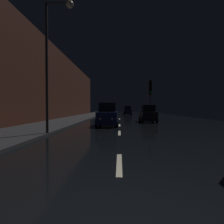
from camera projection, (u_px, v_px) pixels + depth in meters
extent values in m
cube|color=black|center=(120.00, 119.00, 27.04)|extent=(25.21, 84.00, 0.02)
cube|color=#28282B|center=(75.00, 119.00, 27.29)|extent=(4.40, 84.00, 0.15)
cube|color=#472319|center=(48.00, 81.00, 23.79)|extent=(0.80, 63.00, 9.93)
cube|color=beige|center=(119.00, 164.00, 5.56)|extent=(0.16, 2.20, 0.01)
cube|color=beige|center=(119.00, 133.00, 12.32)|extent=(0.16, 2.20, 0.01)
cube|color=beige|center=(119.00, 125.00, 17.61)|extent=(0.16, 2.20, 0.01)
cube|color=beige|center=(120.00, 119.00, 27.43)|extent=(0.16, 2.20, 0.01)
cylinder|color=#38383A|center=(150.00, 107.00, 25.20)|extent=(0.12, 0.12, 3.38)
cube|color=black|center=(150.00, 88.00, 25.14)|extent=(0.38, 0.40, 1.90)
sphere|color=black|center=(151.00, 83.00, 24.95)|extent=(0.22, 0.22, 0.22)
sphere|color=black|center=(151.00, 87.00, 24.97)|extent=(0.22, 0.22, 0.22)
sphere|color=#19D84C|center=(151.00, 92.00, 24.98)|extent=(0.22, 0.22, 0.22)
cylinder|color=#2D2D30|center=(47.00, 69.00, 11.16)|extent=(0.16, 0.16, 7.85)
cylinder|color=#2D2D30|center=(58.00, 3.00, 11.04)|extent=(1.40, 0.10, 0.10)
sphere|color=beige|center=(70.00, 4.00, 11.01)|extent=(0.44, 0.44, 0.44)
cube|color=#141E51|center=(108.00, 118.00, 17.30)|extent=(1.74, 4.07, 1.07)
cube|color=black|center=(108.00, 107.00, 17.42)|extent=(1.48, 2.03, 0.81)
cylinder|color=black|center=(117.00, 124.00, 15.85)|extent=(0.21, 0.62, 0.62)
cylinder|color=black|center=(97.00, 124.00, 15.92)|extent=(0.21, 0.62, 0.62)
cylinder|color=black|center=(117.00, 121.00, 18.69)|extent=(0.21, 0.62, 0.62)
cylinder|color=black|center=(100.00, 121.00, 18.76)|extent=(0.21, 0.62, 0.62)
sphere|color=white|center=(112.00, 119.00, 15.29)|extent=(0.17, 0.17, 0.17)
sphere|color=white|center=(100.00, 119.00, 15.32)|extent=(0.17, 0.17, 0.17)
sphere|color=red|center=(114.00, 117.00, 19.27)|extent=(0.17, 0.17, 0.17)
sphere|color=red|center=(104.00, 116.00, 19.31)|extent=(0.17, 0.17, 0.17)
cube|color=#141E51|center=(128.00, 112.00, 42.86)|extent=(1.67, 3.90, 1.02)
cube|color=black|center=(128.00, 108.00, 42.70)|extent=(1.42, 1.95, 0.78)
cylinder|color=black|center=(124.00, 113.00, 44.26)|extent=(0.20, 0.60, 0.60)
cylinder|color=black|center=(131.00, 113.00, 44.20)|extent=(0.20, 0.60, 0.60)
cylinder|color=black|center=(124.00, 114.00, 41.53)|extent=(0.20, 0.60, 0.60)
cylinder|color=black|center=(131.00, 114.00, 41.47)|extent=(0.20, 0.60, 0.60)
sphere|color=slate|center=(125.00, 112.00, 44.79)|extent=(0.17, 0.17, 0.17)
sphere|color=slate|center=(129.00, 112.00, 44.75)|extent=(0.17, 0.17, 0.17)
sphere|color=red|center=(126.00, 112.00, 40.96)|extent=(0.17, 0.17, 0.17)
sphere|color=red|center=(130.00, 112.00, 40.93)|extent=(0.17, 0.17, 0.17)
cube|color=black|center=(148.00, 116.00, 21.98)|extent=(1.63, 3.81, 1.00)
cube|color=black|center=(148.00, 108.00, 21.82)|extent=(1.39, 1.90, 0.76)
cylinder|color=black|center=(140.00, 119.00, 23.35)|extent=(0.20, 0.58, 0.58)
cylinder|color=black|center=(153.00, 119.00, 23.29)|extent=(0.20, 0.58, 0.58)
cylinder|color=black|center=(142.00, 120.00, 20.69)|extent=(0.20, 0.58, 0.58)
cylinder|color=black|center=(157.00, 120.00, 20.63)|extent=(0.20, 0.58, 0.58)
sphere|color=slate|center=(142.00, 115.00, 23.86)|extent=(0.16, 0.16, 0.16)
sphere|color=slate|center=(149.00, 115.00, 23.83)|extent=(0.16, 0.16, 0.16)
sphere|color=red|center=(146.00, 117.00, 20.13)|extent=(0.16, 0.16, 0.16)
sphere|color=red|center=(155.00, 117.00, 20.10)|extent=(0.16, 0.16, 0.16)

